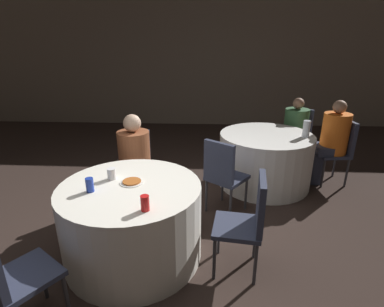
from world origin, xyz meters
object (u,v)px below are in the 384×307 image
at_px(chair_near_southwest, 6,271).
at_px(soda_can_blue, 90,185).
at_px(person_floral_shirt, 135,162).
at_px(soda_can_red, 145,203).
at_px(chair_far_southwest, 223,171).
at_px(chair_far_east, 339,146).
at_px(chair_far_northeast, 297,131).
at_px(person_orange_shirt, 329,142).
at_px(person_green_jacket, 293,132).
at_px(pizza_plate_near, 132,182).
at_px(chair_near_north, 135,161).
at_px(chair_near_east, 249,217).
at_px(bottle_far, 306,129).
at_px(table_near, 132,222).
at_px(table_far, 265,159).

bearing_deg(chair_near_southwest, soda_can_blue, 103.13).
height_order(person_floral_shirt, soda_can_red, person_floral_shirt).
relative_size(chair_far_southwest, chair_far_east, 1.00).
relative_size(chair_far_east, chair_far_northeast, 1.00).
relative_size(person_orange_shirt, soda_can_blue, 9.77).
xyz_separation_m(person_floral_shirt, person_green_jacket, (2.21, 1.45, -0.02)).
bearing_deg(soda_can_red, person_floral_shirt, 107.13).
relative_size(chair_far_southwest, soda_can_red, 7.47).
bearing_deg(soda_can_red, pizza_plate_near, 115.16).
bearing_deg(chair_near_north, pizza_plate_near, 91.01).
bearing_deg(person_orange_shirt, chair_far_northeast, 11.68).
distance_m(chair_near_southwest, person_floral_shirt, 1.79).
relative_size(chair_near_east, person_floral_shirt, 0.79).
xyz_separation_m(chair_near_southwest, chair_far_east, (3.12, 2.60, 0.00)).
bearing_deg(chair_far_southwest, chair_near_east, -42.24).
height_order(soda_can_blue, bottle_far, bottle_far).
relative_size(chair_far_northeast, person_orange_shirt, 0.77).
height_order(person_green_jacket, soda_can_blue, person_green_jacket).
distance_m(chair_near_east, soda_can_blue, 1.36).
distance_m(table_near, person_orange_shirt, 2.94).
distance_m(table_near, chair_near_southwest, 1.06).
height_order(table_far, soda_can_red, soda_can_red).
relative_size(chair_far_southwest, bottle_far, 4.11).
xyz_separation_m(person_orange_shirt, person_floral_shirt, (-2.54, -0.85, -0.02)).
xyz_separation_m(chair_near_north, chair_near_east, (1.24, -1.17, 0.00)).
xyz_separation_m(table_near, chair_near_southwest, (-0.60, -0.86, 0.18)).
xyz_separation_m(chair_near_east, person_floral_shirt, (-1.21, 1.01, 0.05)).
bearing_deg(person_green_jacket, chair_far_northeast, -90.00).
xyz_separation_m(chair_far_northeast, soda_can_red, (-1.92, -2.84, 0.25)).
relative_size(chair_near_north, person_green_jacket, 0.83).
relative_size(person_orange_shirt, soda_can_red, 9.77).
distance_m(table_near, bottle_far, 2.54).
height_order(chair_near_north, soda_can_red, chair_near_north).
relative_size(chair_near_east, pizza_plate_near, 4.25).
bearing_deg(chair_near_north, chair_far_east, -176.37).
relative_size(chair_near_east, chair_far_east, 1.00).
xyz_separation_m(chair_far_northeast, person_green_jacket, (-0.10, -0.13, 0.03)).
relative_size(table_near, chair_near_north, 1.39).
xyz_separation_m(chair_near_southwest, person_floral_shirt, (0.43, 1.73, 0.05)).
xyz_separation_m(table_far, person_green_jacket, (0.55, 0.70, 0.21)).
xyz_separation_m(table_near, chair_near_east, (1.04, -0.14, 0.18)).
relative_size(chair_far_northeast, soda_can_blue, 7.47).
bearing_deg(chair_far_northeast, chair_far_east, 157.41).
xyz_separation_m(person_orange_shirt, pizza_plate_near, (-2.37, -1.66, 0.13)).
bearing_deg(pizza_plate_near, soda_can_blue, -148.91).
bearing_deg(person_green_jacket, chair_far_east, 168.63).
bearing_deg(chair_far_east, pizza_plate_near, 117.26).
xyz_separation_m(chair_near_north, bottle_far, (2.17, 0.50, 0.30)).
bearing_deg(chair_far_southwest, table_far, 90.00).
xyz_separation_m(person_orange_shirt, soda_can_blue, (-2.68, -1.84, 0.18)).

